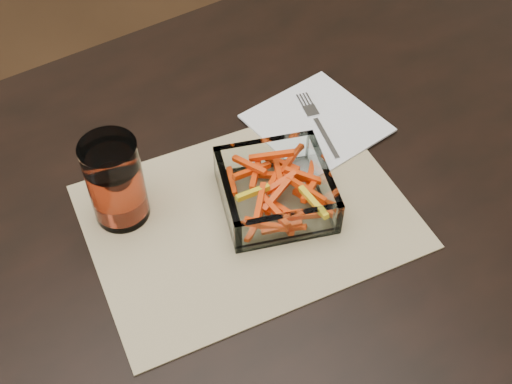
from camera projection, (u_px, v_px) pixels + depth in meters
dining_table at (222, 239)px, 1.01m from camera, size 1.60×0.90×0.75m
placemat at (248, 216)px, 0.93m from camera, size 0.49×0.39×0.00m
glass_bowl at (276, 192)px, 0.92m from camera, size 0.19×0.19×0.06m
tumbler at (116, 184)px, 0.88m from camera, size 0.08×0.08×0.14m
napkin at (317, 123)px, 1.05m from camera, size 0.20×0.20×0.00m
fork at (317, 122)px, 1.04m from camera, size 0.05×0.16×0.00m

